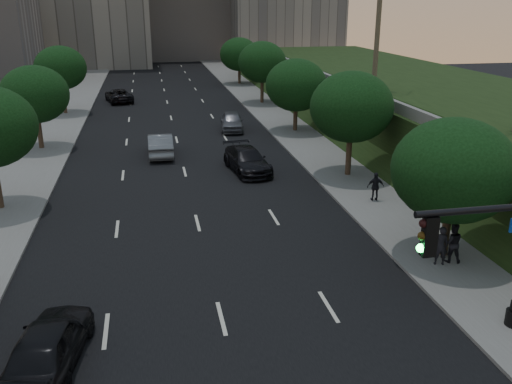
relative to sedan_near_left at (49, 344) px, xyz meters
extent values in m
cube|color=black|center=(5.53, 26.57, -0.78)|extent=(16.00, 140.00, 0.02)
cube|color=slate|center=(15.78, 26.57, -0.72)|extent=(4.50, 140.00, 0.15)
cube|color=slate|center=(-4.72, 26.57, -0.72)|extent=(4.50, 140.00, 0.15)
cube|color=black|center=(27.53, 24.57, 1.21)|extent=(18.00, 90.00, 4.00)
cube|color=slate|center=(19.03, 24.57, 3.56)|extent=(0.35, 90.00, 0.70)
cylinder|color=#38281C|center=(15.83, 4.57, 0.64)|extent=(0.36, 0.36, 2.86)
ellipsoid|color=black|center=(15.83, 4.57, 3.24)|extent=(5.20, 5.20, 4.42)
cylinder|color=#38281C|center=(15.83, 16.57, 0.81)|extent=(0.36, 0.36, 3.21)
ellipsoid|color=black|center=(15.83, 16.57, 3.73)|extent=(5.20, 5.20, 4.42)
cylinder|color=#38281C|center=(15.83, 29.57, 0.64)|extent=(0.36, 0.36, 2.86)
ellipsoid|color=black|center=(15.83, 29.57, 3.24)|extent=(5.20, 5.20, 4.42)
cylinder|color=#38281C|center=(15.83, 43.57, 0.81)|extent=(0.36, 0.36, 3.21)
ellipsoid|color=black|center=(15.83, 43.57, 3.73)|extent=(5.20, 5.20, 4.42)
cylinder|color=#38281C|center=(15.83, 58.57, 0.64)|extent=(0.36, 0.36, 2.86)
ellipsoid|color=black|center=(15.83, 58.57, 3.24)|extent=(5.20, 5.20, 4.42)
cylinder|color=#38281C|center=(-4.77, 27.57, 0.70)|extent=(0.36, 0.36, 2.99)
ellipsoid|color=black|center=(-4.77, 27.57, 3.42)|extent=(5.00, 5.00, 4.25)
cylinder|color=#38281C|center=(-4.77, 41.57, 0.83)|extent=(0.36, 0.36, 3.26)
ellipsoid|color=black|center=(-4.77, 41.57, 3.79)|extent=(5.00, 5.00, 4.25)
cube|color=black|center=(9.43, -4.99, 4.96)|extent=(0.32, 0.22, 0.95)
sphere|color=black|center=(9.25, -4.99, 5.29)|extent=(0.20, 0.20, 0.20)
sphere|color=#3F2B0A|center=(9.25, -4.99, 4.99)|extent=(0.20, 0.20, 0.20)
sphere|color=#19F24C|center=(9.25, -4.99, 4.69)|extent=(0.20, 0.20, 0.20)
imported|color=black|center=(0.00, 0.00, 0.00)|extent=(2.57, 4.89, 1.59)
imported|color=slate|center=(4.13, 24.02, 0.03)|extent=(1.75, 5.00, 1.65)
imported|color=black|center=(0.25, 47.70, -0.04)|extent=(3.58, 5.80, 1.50)
imported|color=black|center=(9.63, 18.87, -0.01)|extent=(2.88, 5.62, 1.56)
imported|color=#5A5B62|center=(10.52, 31.19, 0.02)|extent=(2.46, 4.95, 1.62)
imported|color=black|center=(15.13, 3.71, 0.22)|extent=(0.72, 0.57, 1.73)
imported|color=black|center=(15.75, 3.85, 0.24)|extent=(1.02, 0.90, 1.76)
imported|color=black|center=(15.59, 11.62, 0.17)|extent=(1.00, 0.53, 1.62)
camera|label=1|loc=(3.48, -15.07, 9.90)|focal=38.00mm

